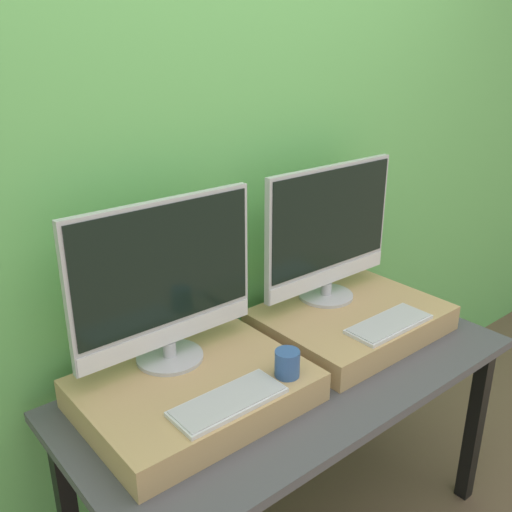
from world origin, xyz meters
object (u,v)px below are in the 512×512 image
at_px(monitor_left, 165,281).
at_px(monitor_right, 329,232).
at_px(mug, 287,363).
at_px(keyboard_right, 389,324).
at_px(keyboard_left, 228,401).

bearing_deg(monitor_left, monitor_right, 0.00).
xyz_separation_m(mug, monitor_right, (0.46, 0.29, 0.22)).
distance_m(monitor_left, keyboard_right, 0.77).
bearing_deg(keyboard_right, monitor_right, 90.00).
bearing_deg(monitor_left, keyboard_left, -90.00).
relative_size(monitor_left, monitor_right, 1.00).
bearing_deg(keyboard_left, monitor_right, 23.29).
bearing_deg(mug, keyboard_left, -180.00).
bearing_deg(keyboard_right, mug, 180.00).
distance_m(keyboard_left, monitor_right, 0.77).
bearing_deg(keyboard_left, mug, 0.00).
xyz_separation_m(monitor_left, mug, (0.21, -0.29, -0.22)).
bearing_deg(monitor_right, monitor_left, 180.00).
height_order(keyboard_left, mug, mug).
bearing_deg(mug, monitor_left, 125.90).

